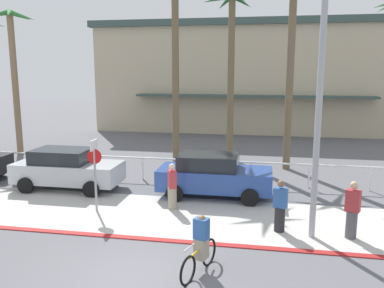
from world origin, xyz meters
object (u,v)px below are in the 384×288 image
palm_tree_3 (232,43)px  car_silver_1 (67,169)px  streetlight_curb (321,94)px  pedestrian_2 (352,212)px  cyclist_yellow_0 (200,246)px  palm_tree_4 (292,26)px  palm_tree_1 (12,53)px  palm_tree_2 (175,26)px  car_blue_2 (213,175)px  pedestrian_0 (280,208)px  pedestrian_1 (172,188)px  stop_sign_bike_lane (95,165)px

palm_tree_3 → car_silver_1: (-6.18, -6.98, -5.47)m
streetlight_curb → pedestrian_2: size_ratio=4.28×
cyclist_yellow_0 → palm_tree_4: bearing=77.2°
palm_tree_1 → palm_tree_2: (9.60, -0.48, 1.25)m
car_blue_2 → palm_tree_4: bearing=59.8°
pedestrian_0 → palm_tree_4: bearing=86.0°
palm_tree_2 → car_blue_2: size_ratio=2.18×
car_silver_1 → car_blue_2: same height
palm_tree_1 → palm_tree_3: (12.41, 0.89, 0.47)m
pedestrian_2 → pedestrian_1: bearing=165.4°
palm_tree_4 → car_blue_2: 8.55m
streetlight_curb → pedestrian_2: 3.66m
streetlight_curb → palm_tree_4: (-0.37, 8.79, 2.67)m
cyclist_yellow_0 → pedestrian_2: pedestrian_2 is taller
palm_tree_2 → palm_tree_4: 5.81m
cyclist_yellow_0 → streetlight_curb: bearing=40.0°
streetlight_curb → car_silver_1: streetlight_curb is taller
stop_sign_bike_lane → palm_tree_4: size_ratio=0.28×
palm_tree_1 → pedestrian_1: bearing=-34.9°
palm_tree_1 → pedestrian_0: 18.15m
stop_sign_bike_lane → streetlight_curb: (7.23, -1.18, 2.60)m
palm_tree_3 → cyclist_yellow_0: palm_tree_3 is taller
car_blue_2 → cyclist_yellow_0: bearing=-85.5°
stop_sign_bike_lane → palm_tree_4: palm_tree_4 is taller
palm_tree_1 → car_silver_1: 10.05m
streetlight_curb → palm_tree_4: size_ratio=0.81×
streetlight_curb → car_silver_1: bearing=159.7°
streetlight_curb → palm_tree_4: palm_tree_4 is taller
stop_sign_bike_lane → palm_tree_3: size_ratio=0.29×
pedestrian_2 → cyclist_yellow_0: bearing=-145.2°
palm_tree_1 → stop_sign_bike_lane: bearing=-44.7°
palm_tree_3 → palm_tree_4: bearing=-29.8°
pedestrian_1 → cyclist_yellow_0: bearing=-68.2°
stop_sign_bike_lane → pedestrian_1: stop_sign_bike_lane is taller
palm_tree_3 → car_blue_2: palm_tree_3 is taller
palm_tree_1 → pedestrian_1: palm_tree_1 is taller
car_silver_1 → cyclist_yellow_0: size_ratio=2.52×
palm_tree_4 → car_blue_2: size_ratio=2.09×
palm_tree_2 → car_blue_2: palm_tree_2 is taller
palm_tree_1 → car_silver_1: bearing=-44.4°
palm_tree_3 → cyclist_yellow_0: bearing=-88.1°
stop_sign_bike_lane → pedestrian_1: 2.82m
palm_tree_1 → pedestrian_2: 19.92m
car_blue_2 → pedestrian_0: car_blue_2 is taller
pedestrian_1 → pedestrian_2: size_ratio=0.96×
pedestrian_1 → pedestrian_2: pedestrian_2 is taller
palm_tree_3 → pedestrian_2: 12.39m
palm_tree_4 → car_silver_1: (-9.17, -5.27, -6.07)m
palm_tree_4 → palm_tree_2: bearing=176.6°
streetlight_curb → palm_tree_4: bearing=92.4°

